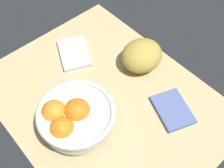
% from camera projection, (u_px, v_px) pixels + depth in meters
% --- Properties ---
extents(ground_plane, '(0.79, 0.61, 0.03)m').
position_uv_depth(ground_plane, '(105.00, 101.00, 0.92)').
color(ground_plane, tan).
extents(fruit_bowl, '(0.23, 0.23, 0.11)m').
position_uv_depth(fruit_bowl, '(74.00, 117.00, 0.80)').
color(fruit_bowl, silver).
rests_on(fruit_bowl, ground).
extents(bread_loaf, '(0.14, 0.16, 0.10)m').
position_uv_depth(bread_loaf, '(142.00, 55.00, 0.96)').
color(bread_loaf, '#AE973F').
rests_on(bread_loaf, ground).
extents(napkin_folded, '(0.17, 0.14, 0.01)m').
position_uv_depth(napkin_folded, '(172.00, 110.00, 0.88)').
color(napkin_folded, '#53649A').
rests_on(napkin_folded, ground).
extents(napkin_spare, '(0.18, 0.16, 0.02)m').
position_uv_depth(napkin_spare, '(74.00, 53.00, 1.02)').
color(napkin_spare, silver).
rests_on(napkin_spare, ground).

